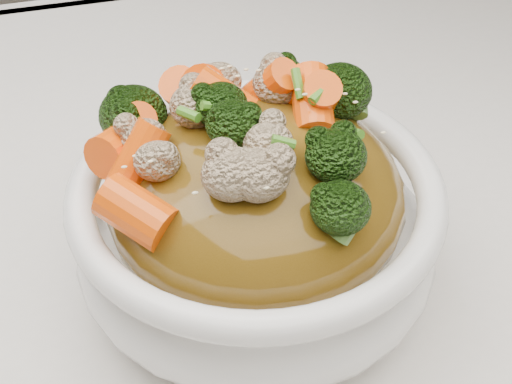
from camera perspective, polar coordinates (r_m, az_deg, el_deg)
name	(u,v)px	position (r m, az deg, el deg)	size (l,w,h in m)	color
tablecloth	(199,342)	(0.46, -4.15, -10.86)	(1.20, 0.80, 0.04)	silver
bowl	(256,233)	(0.44, 0.00, -2.97)	(0.20, 0.20, 0.08)	white
sauce_base	(256,196)	(0.42, 0.00, -0.29)	(0.16, 0.16, 0.09)	#5D4110
carrots	(256,107)	(0.38, 0.00, 6.21)	(0.16, 0.16, 0.05)	#FD5708
broccoli	(256,108)	(0.38, 0.00, 6.10)	(0.16, 0.16, 0.04)	black
cauliflower	(256,112)	(0.38, 0.00, 5.87)	(0.16, 0.16, 0.03)	tan
scallions	(256,105)	(0.38, 0.00, 6.32)	(0.12, 0.12, 0.02)	#3E7D1C
sesame_seeds	(256,105)	(0.38, 0.00, 6.32)	(0.14, 0.14, 0.01)	beige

